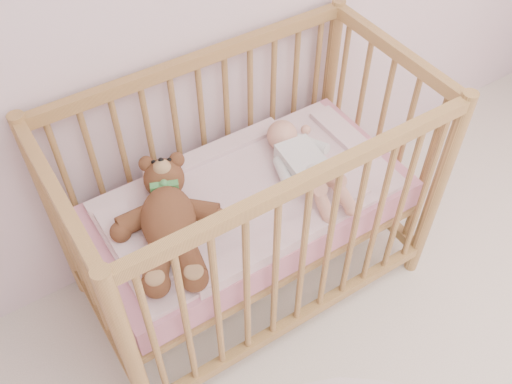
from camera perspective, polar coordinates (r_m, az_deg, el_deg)
crib at (r=2.21m, az=-0.70°, el=-1.26°), size 1.36×0.76×1.00m
mattress at (r=2.22m, az=-0.70°, el=-1.52°), size 1.22×0.62×0.13m
blanket at (r=2.17m, az=-0.71°, el=-0.23°), size 1.10×0.58×0.06m
baby at (r=2.19m, az=4.70°, el=3.19°), size 0.32×0.57×0.13m
teddy_bear at (r=1.99m, az=-8.72°, el=-2.89°), size 0.62×0.72×0.17m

